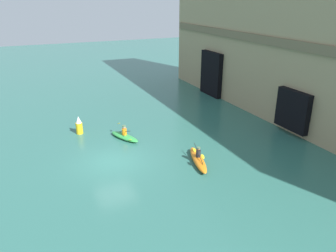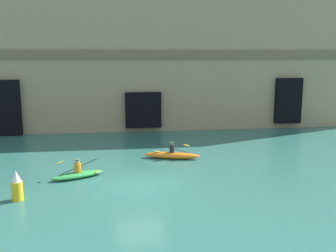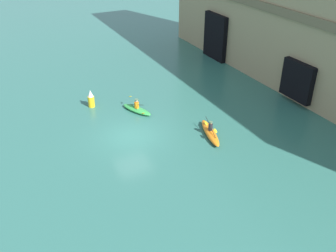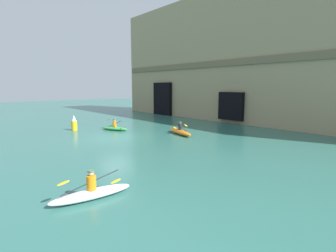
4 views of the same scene
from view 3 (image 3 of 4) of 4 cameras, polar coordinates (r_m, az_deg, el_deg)
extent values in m
plane|color=#2D665B|center=(25.90, -5.54, -1.55)|extent=(120.00, 120.00, 0.00)
cube|color=brown|center=(29.89, 20.95, 14.77)|extent=(39.53, 0.24, 0.69)
cube|color=black|center=(39.64, 7.33, 13.37)|extent=(3.54, 0.70, 4.56)
cube|color=black|center=(31.26, 19.24, 6.54)|extent=(3.06, 0.70, 3.03)
ellipsoid|color=orange|center=(25.94, 6.44, -1.01)|extent=(3.62, 1.59, 0.42)
cylinder|color=#232328|center=(25.72, 6.50, -0.18)|extent=(0.30, 0.30, 0.46)
sphere|color=#9E704C|center=(25.56, 6.54, 0.45)|extent=(0.19, 0.19, 0.19)
cylinder|color=#4C6B4C|center=(25.52, 6.55, 0.60)|extent=(0.24, 0.24, 0.06)
cylinder|color=black|center=(25.71, 6.50, -0.13)|extent=(2.06, 0.51, 0.54)
ellipsoid|color=yellow|center=(24.85, 7.24, -0.73)|extent=(0.47, 0.27, 0.15)
ellipsoid|color=yellow|center=(26.58, 5.81, 0.42)|extent=(0.47, 0.27, 0.15)
ellipsoid|color=green|center=(28.98, -4.78, 2.51)|extent=(2.88, 1.84, 0.33)
cylinder|color=orange|center=(28.80, -4.81, 3.21)|extent=(0.35, 0.35, 0.47)
sphere|color=tan|center=(28.64, -4.84, 3.85)|extent=(0.24, 0.24, 0.24)
cylinder|color=#4C6B4C|center=(28.59, -4.85, 4.03)|extent=(0.30, 0.30, 0.06)
cylinder|color=black|center=(28.79, -4.81, 3.26)|extent=(2.03, 0.35, 0.80)
ellipsoid|color=yellow|center=(29.35, -5.76, 4.50)|extent=(0.45, 0.24, 0.20)
ellipsoid|color=yellow|center=(28.25, -3.83, 1.97)|extent=(0.45, 0.24, 0.20)
cylinder|color=yellow|center=(30.11, -11.61, 3.67)|extent=(0.51, 0.51, 0.88)
cone|color=white|center=(29.82, -11.75, 4.87)|extent=(0.44, 0.44, 0.52)
camera|label=1|loc=(5.34, 20.96, -15.41)|focal=35.00mm
camera|label=2|loc=(25.00, -49.46, 2.80)|focal=40.00mm
camera|label=4|loc=(10.08, -30.06, -49.68)|focal=28.00mm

